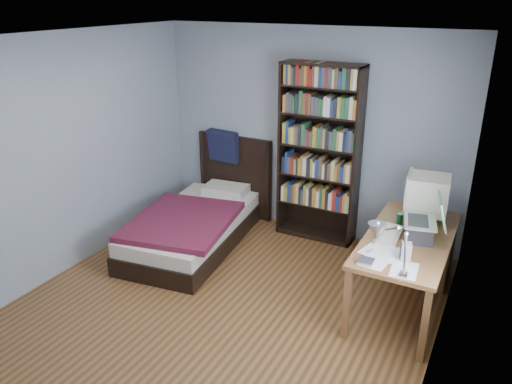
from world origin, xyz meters
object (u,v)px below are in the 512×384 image
Objects in this scene: bed at (197,222)px; soda_can at (400,219)px; keyboard at (390,235)px; speaker at (406,252)px; desk at (414,247)px; crt_monitor at (426,195)px; laptop at (422,228)px; bookshelf at (319,154)px; desk_lamp at (382,235)px.

soda_can is at bearing 1.10° from bed.
speaker is (0.22, -0.39, 0.07)m from keyboard.
desk is 3.44× the size of crt_monitor.
laptop is 0.21× the size of bed.
soda_can is 0.05× the size of bed.
crt_monitor is at bearing -21.51° from bookshelf.
soda_can is at bearing -33.59° from bookshelf.
bed is (-2.35, 0.26, -0.49)m from keyboard.
desk is 0.98m from speaker.
desk is at bearing 103.01° from laptop.
speaker is (-0.04, -0.45, -0.04)m from laptop.
keyboard is (-0.15, 1.04, -0.50)m from desk_lamp.
laptop is at bearing -76.99° from desk.
soda_can is at bearing -127.10° from crt_monitor.
speaker is 2.71m from bed.
keyboard is at bearing -166.68° from laptop.
desk is at bearing -133.10° from crt_monitor.
speaker is at bearing -61.68° from keyboard.
desk is at bearing 79.01° from speaker.
crt_monitor is at bearing 6.36° from bed.
laptop reaches higher than soda_can.
desk is 2.52m from bed.
speaker reaches higher than desk.
soda_can is 1.40m from bookshelf.
crt_monitor is 0.72× the size of desk_lamp.
crt_monitor is 1.42m from bookshelf.
desk is 0.75× the size of bookshelf.
bookshelf is at bearing 146.41° from soda_can.
laptop is 0.35m from soda_can.
crt_monitor is at bearing 88.19° from desk_lamp.
crt_monitor is 0.51m from laptop.
desk_lamp is (-0.12, -1.10, 0.39)m from laptop.
bed reaches higher than keyboard.
speaker is 0.08× the size of bookshelf.
crt_monitor is at bearing 52.90° from soda_can.
soda_can is (-0.13, 1.35, -0.46)m from desk_lamp.
bookshelf reaches higher than bed.
bookshelf is at bearing 134.82° from keyboard.
crt_monitor is 2.66m from bed.
soda_can reaches higher than keyboard.
bookshelf is (-1.39, 1.01, 0.21)m from laptop.
bookshelf is (-1.27, 2.11, -0.18)m from desk_lamp.
speaker reaches higher than soda_can.
bookshelf is (-1.14, 0.76, 0.28)m from soda_can.
bed is (-2.36, -0.05, -0.53)m from soda_can.
desk_lamp is at bearing -58.90° from bookshelf.
bookshelf is (-1.35, 1.45, 0.25)m from speaker.
crt_monitor is 0.63m from keyboard.
bed is (-2.57, 0.65, -0.56)m from speaker.
desk_lamp is 1.43m from soda_can.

